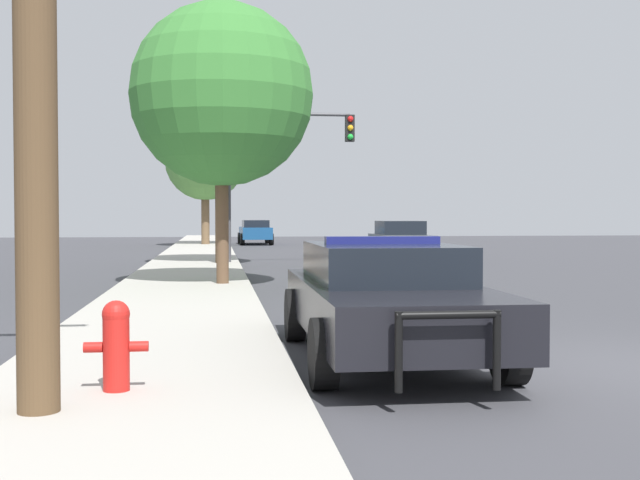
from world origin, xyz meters
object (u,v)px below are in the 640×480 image
(tree_sidewalk_mid, at_px, (220,112))
(police_car, at_px, (385,296))
(traffic_light, at_px, (280,153))
(tree_sidewalk_far, at_px, (205,161))
(tree_sidewalk_near, at_px, (222,95))
(fire_hydrant, at_px, (116,343))
(car_background_oncoming, at_px, (401,240))
(car_background_distant, at_px, (255,231))

(tree_sidewalk_mid, bearing_deg, police_car, -84.02)
(traffic_light, xyz_separation_m, tree_sidewalk_far, (-2.69, 16.94, 0.87))
(tree_sidewalk_near, height_order, tree_sidewalk_mid, tree_sidewalk_mid)
(fire_hydrant, bearing_deg, car_background_oncoming, 70.57)
(fire_hydrant, height_order, traffic_light, traffic_light)
(traffic_light, height_order, car_background_oncoming, traffic_light)
(tree_sidewalk_near, bearing_deg, traffic_light, 76.53)
(fire_hydrant, relative_size, tree_sidewalk_near, 0.13)
(fire_hydrant, xyz_separation_m, traffic_light, (3.04, 19.56, 3.21))
(tree_sidewalk_far, height_order, tree_sidewalk_mid, tree_sidewalk_mid)
(car_background_oncoming, xyz_separation_m, tree_sidewalk_far, (-7.35, 14.67, 3.86))
(fire_hydrant, xyz_separation_m, car_background_distant, (3.18, 39.34, 0.20))
(car_background_distant, relative_size, tree_sidewalk_far, 0.68)
(tree_sidewalk_near, bearing_deg, police_car, -78.94)
(tree_sidewalk_far, bearing_deg, police_car, -85.88)
(car_background_oncoming, distance_m, car_background_distant, 18.08)
(traffic_light, bearing_deg, car_background_distant, 89.60)
(fire_hydrant, distance_m, tree_sidewalk_mid, 19.72)
(police_car, height_order, fire_hydrant, police_car)
(traffic_light, distance_m, tree_sidewalk_near, 8.65)
(car_background_distant, bearing_deg, tree_sidewalk_mid, -97.15)
(tree_sidewalk_far, xyz_separation_m, tree_sidewalk_mid, (0.69, -17.34, 0.41))
(tree_sidewalk_far, distance_m, tree_sidewalk_near, 25.34)
(police_car, height_order, tree_sidewalk_mid, tree_sidewalk_mid)
(tree_sidewalk_far, bearing_deg, car_background_distant, 45.06)
(car_background_oncoming, relative_size, car_background_distant, 0.88)
(police_car, bearing_deg, car_background_oncoming, -103.22)
(fire_hydrant, distance_m, car_background_oncoming, 23.15)
(fire_hydrant, bearing_deg, police_car, 34.38)
(car_background_distant, relative_size, tree_sidewalk_mid, 0.66)
(tree_sidewalk_far, bearing_deg, car_background_oncoming, -63.40)
(tree_sidewalk_far, height_order, tree_sidewalk_near, tree_sidewalk_far)
(police_car, xyz_separation_m, car_background_oncoming, (4.86, 19.89, 0.04))
(tree_sidewalk_near, distance_m, tree_sidewalk_mid, 8.01)
(car_background_oncoming, height_order, tree_sidewalk_far, tree_sidewalk_far)
(fire_hydrant, xyz_separation_m, car_background_oncoming, (7.70, 21.84, 0.22))
(traffic_light, height_order, tree_sidewalk_mid, tree_sidewalk_mid)
(car_background_distant, bearing_deg, traffic_light, -91.49)
(fire_hydrant, relative_size, tree_sidewalk_far, 0.12)
(traffic_light, distance_m, tree_sidewalk_far, 17.18)
(car_background_distant, height_order, tree_sidewalk_near, tree_sidewalk_near)
(car_background_distant, bearing_deg, police_car, -91.61)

